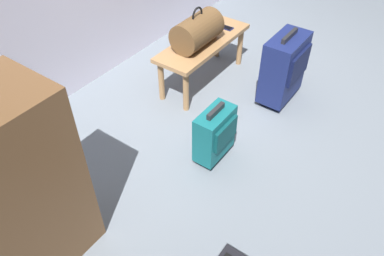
# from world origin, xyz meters

# --- Properties ---
(ground_plane) EXTENTS (6.60, 6.60, 0.00)m
(ground_plane) POSITION_xyz_m (0.00, 0.00, 0.00)
(ground_plane) COLOR slate
(bench) EXTENTS (1.00, 0.36, 0.41)m
(bench) POSITION_xyz_m (0.31, 0.72, 0.35)
(bench) COLOR #A87A4C
(bench) RESTS_ON ground
(duffel_bag_brown) EXTENTS (0.44, 0.26, 0.34)m
(duffel_bag_brown) POSITION_xyz_m (0.21, 0.72, 0.54)
(duffel_bag_brown) COLOR brown
(duffel_bag_brown) RESTS_ON bench
(cell_phone) EXTENTS (0.07, 0.14, 0.01)m
(cell_phone) POSITION_xyz_m (0.62, 0.69, 0.42)
(cell_phone) COLOR #191E4C
(cell_phone) RESTS_ON bench
(suitcase_upright_navy) EXTENTS (0.43, 0.26, 0.63)m
(suitcase_upright_navy) POSITION_xyz_m (0.46, 0.02, 0.32)
(suitcase_upright_navy) COLOR navy
(suitcase_upright_navy) RESTS_ON ground
(suitcase_small_teal) EXTENTS (0.32, 0.18, 0.46)m
(suitcase_small_teal) POSITION_xyz_m (-0.46, 0.10, 0.24)
(suitcase_small_teal) COLOR #14666B
(suitcase_small_teal) RESTS_ON ground
(side_cabinet) EXTENTS (0.56, 0.44, 1.10)m
(side_cabinet) POSITION_xyz_m (-1.66, 0.51, 0.55)
(side_cabinet) COLOR brown
(side_cabinet) RESTS_ON ground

